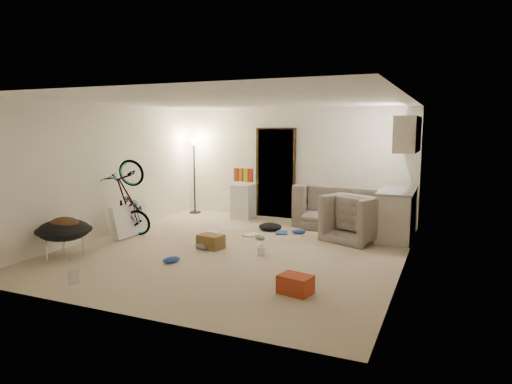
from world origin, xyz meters
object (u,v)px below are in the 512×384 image
at_px(juicer, 261,250).
at_px(sofa, 351,212).
at_px(bicycle, 129,216).
at_px(saucer_chair, 64,235).
at_px(mini_fridge, 243,201).
at_px(tv_box, 130,220).
at_px(drink_case_a, 211,242).
at_px(floor_lamp, 194,160).
at_px(kitchen_counter, 397,214).
at_px(drink_case_b, 295,284).
at_px(armchair, 360,223).

bearing_deg(juicer, sofa, 71.08).
distance_m(bicycle, saucer_chair, 1.60).
bearing_deg(mini_fridge, tv_box, -116.68).
distance_m(sofa, tv_box, 4.45).
xyz_separation_m(tv_box, drink_case_a, (1.88, -0.20, -0.19)).
relative_size(floor_lamp, bicycle, 1.20).
bearing_deg(saucer_chair, sofa, 46.71).
bearing_deg(drink_case_a, bicycle, -175.78).
height_order(kitchen_counter, sofa, kitchen_counter).
relative_size(tv_box, juicer, 4.51).
relative_size(floor_lamp, tv_box, 1.94).
distance_m(bicycle, drink_case_b, 4.26).
xyz_separation_m(sofa, juicer, (-0.90, -2.64, -0.25)).
bearing_deg(drink_case_a, mini_fridge, 113.17).
bearing_deg(tv_box, kitchen_counter, 23.02).
height_order(armchair, drink_case_b, armchair).
bearing_deg(juicer, floor_lamp, 136.17).
bearing_deg(mini_fridge, armchair, -19.29).
bearing_deg(bicycle, sofa, -65.37).
distance_m(mini_fridge, drink_case_b, 4.94).
xyz_separation_m(kitchen_counter, saucer_chair, (-4.73, -3.54, -0.07)).
height_order(floor_lamp, juicer, floor_lamp).
height_order(floor_lamp, armchair, floor_lamp).
relative_size(mini_fridge, drink_case_a, 1.85).
distance_m(kitchen_counter, tv_box, 5.11).
xyz_separation_m(armchair, drink_case_a, (-2.23, -1.66, -0.19)).
bearing_deg(juicer, tv_box, 174.68).
distance_m(kitchen_counter, saucer_chair, 5.91).
bearing_deg(juicer, armchair, 53.86).
distance_m(armchair, bicycle, 4.37).
xyz_separation_m(floor_lamp, bicycle, (0.10, -2.59, -0.91)).
relative_size(drink_case_a, drink_case_b, 1.04).
distance_m(kitchen_counter, juicer, 2.90).
xyz_separation_m(kitchen_counter, drink_case_b, (-0.82, -3.61, -0.32)).
bearing_deg(saucer_chair, mini_fridge, 72.97).
height_order(armchair, drink_case_a, armchair).
bearing_deg(armchair, tv_box, 43.16).
bearing_deg(tv_box, sofa, 33.15).
bearing_deg(bicycle, drink_case_a, -103.50).
xyz_separation_m(sofa, tv_box, (-3.76, -2.37, -0.02)).
distance_m(floor_lamp, juicer, 4.28).
relative_size(kitchen_counter, mini_fridge, 1.92).
height_order(tv_box, drink_case_b, tv_box).
xyz_separation_m(kitchen_counter, juicer, (-1.87, -2.19, -0.36)).
bearing_deg(sofa, kitchen_counter, 158.17).
bearing_deg(juicer, drink_case_a, 176.41).
bearing_deg(saucer_chair, drink_case_a, 36.93).
bearing_deg(floor_lamp, drink_case_b, -46.69).
distance_m(sofa, drink_case_a, 3.20).
relative_size(floor_lamp, armchair, 1.87).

